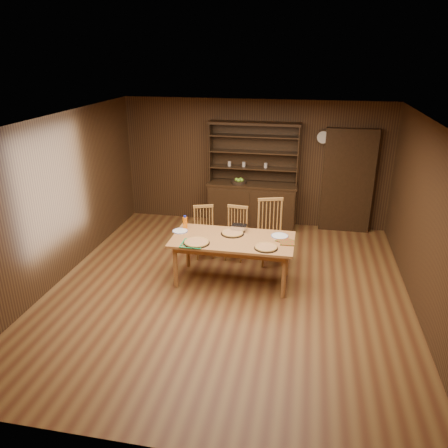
% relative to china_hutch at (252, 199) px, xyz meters
% --- Properties ---
extents(floor, '(6.00, 6.00, 0.00)m').
position_rel_china_hutch_xyz_m(floor, '(0.00, -2.75, -0.60)').
color(floor, brown).
rests_on(floor, ground).
extents(room_shell, '(6.00, 6.00, 6.00)m').
position_rel_china_hutch_xyz_m(room_shell, '(0.00, -2.75, 0.98)').
color(room_shell, silver).
rests_on(room_shell, floor).
extents(china_hutch, '(1.84, 0.52, 2.17)m').
position_rel_china_hutch_xyz_m(china_hutch, '(0.00, 0.00, 0.00)').
color(china_hutch, black).
rests_on(china_hutch, floor).
extents(doorway, '(1.00, 0.18, 2.10)m').
position_rel_china_hutch_xyz_m(doorway, '(1.90, 0.15, 0.45)').
color(doorway, black).
rests_on(doorway, floor).
extents(wall_clock, '(0.30, 0.05, 0.30)m').
position_rel_china_hutch_xyz_m(wall_clock, '(1.35, 0.20, 1.30)').
color(wall_clock, black).
rests_on(wall_clock, room_shell).
extents(dining_table, '(1.91, 0.96, 0.75)m').
position_rel_china_hutch_xyz_m(dining_table, '(0.01, -2.44, 0.07)').
color(dining_table, '#B66D3F').
rests_on(dining_table, floor).
extents(chair_left, '(0.48, 0.47, 0.93)m').
position_rel_china_hutch_xyz_m(chair_left, '(-0.66, -1.57, -0.11)').
color(chair_left, '#AD7F3B').
rests_on(chair_left, floor).
extents(chair_center, '(0.43, 0.41, 0.95)m').
position_rel_china_hutch_xyz_m(chair_center, '(-0.08, -1.55, -0.09)').
color(chair_center, '#AD7F3B').
rests_on(chair_center, floor).
extents(chair_right, '(0.58, 0.56, 1.14)m').
position_rel_china_hutch_xyz_m(chair_right, '(0.54, -1.58, 0.01)').
color(chair_right, '#AD7F3B').
rests_on(chair_right, floor).
extents(pizza_left, '(0.41, 0.41, 0.04)m').
position_rel_china_hutch_xyz_m(pizza_left, '(-0.50, -2.73, 0.17)').
color(pizza_left, black).
rests_on(pizza_left, dining_table).
extents(pizza_right, '(0.36, 0.36, 0.04)m').
position_rel_china_hutch_xyz_m(pizza_right, '(0.56, -2.71, 0.17)').
color(pizza_right, black).
rests_on(pizza_right, dining_table).
extents(pizza_center, '(0.37, 0.37, 0.04)m').
position_rel_china_hutch_xyz_m(pizza_center, '(-0.02, -2.27, 0.17)').
color(pizza_center, black).
rests_on(pizza_center, dining_table).
extents(cooling_rack, '(0.39, 0.39, 0.01)m').
position_rel_china_hutch_xyz_m(cooling_rack, '(-0.55, -2.77, 0.16)').
color(cooling_rack, '#0C9F52').
rests_on(cooling_rack, dining_table).
extents(plate_left, '(0.25, 0.25, 0.02)m').
position_rel_china_hutch_xyz_m(plate_left, '(-0.88, -2.33, 0.16)').
color(plate_left, silver).
rests_on(plate_left, dining_table).
extents(plate_right, '(0.27, 0.27, 0.02)m').
position_rel_china_hutch_xyz_m(plate_right, '(0.73, -2.22, 0.16)').
color(plate_right, silver).
rests_on(plate_right, dining_table).
extents(foil_dish, '(0.25, 0.18, 0.10)m').
position_rel_china_hutch_xyz_m(foil_dish, '(0.06, -2.10, 0.20)').
color(foil_dish, white).
rests_on(foil_dish, dining_table).
extents(juice_bottle, '(0.08, 0.08, 0.23)m').
position_rel_china_hutch_xyz_m(juice_bottle, '(-0.83, -2.19, 0.26)').
color(juice_bottle, orange).
rests_on(juice_bottle, dining_table).
extents(pot_holder_a, '(0.23, 0.23, 0.02)m').
position_rel_china_hutch_xyz_m(pot_holder_a, '(0.87, -2.46, 0.16)').
color(pot_holder_a, '#B61417').
rests_on(pot_holder_a, dining_table).
extents(pot_holder_b, '(0.26, 0.26, 0.01)m').
position_rel_china_hutch_xyz_m(pot_holder_b, '(0.80, -2.38, 0.16)').
color(pot_holder_b, '#B61417').
rests_on(pot_holder_b, dining_table).
extents(fruit_bowl, '(0.31, 0.31, 0.12)m').
position_rel_china_hutch_xyz_m(fruit_bowl, '(-0.27, -0.07, 0.39)').
color(fruit_bowl, black).
rests_on(fruit_bowl, china_hutch).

